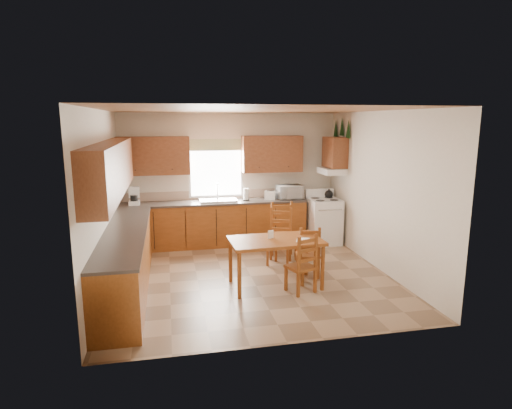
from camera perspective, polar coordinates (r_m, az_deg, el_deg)
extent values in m
plane|color=#886A4E|center=(7.19, -0.69, -9.53)|extent=(4.50, 4.50, 0.00)
plane|color=brown|center=(6.73, -0.75, 12.51)|extent=(4.50, 4.50, 0.00)
plane|color=beige|center=(6.78, -19.72, 0.38)|extent=(4.50, 4.50, 0.00)
plane|color=beige|center=(7.59, 16.21, 1.68)|extent=(4.50, 4.50, 0.00)
plane|color=beige|center=(9.03, -3.46, 3.55)|extent=(4.50, 4.50, 0.00)
plane|color=beige|center=(4.70, 4.56, -3.55)|extent=(4.50, 4.50, 0.00)
cube|color=brown|center=(8.86, -5.51, -2.63)|extent=(3.75, 0.60, 0.88)
cube|color=brown|center=(6.82, -16.88, -7.28)|extent=(0.60, 3.60, 0.88)
cube|color=#3F3531|center=(8.76, -5.57, 0.30)|extent=(3.75, 0.63, 0.04)
cube|color=#3F3531|center=(6.69, -17.10, -3.53)|extent=(0.63, 3.60, 0.04)
cube|color=tan|center=(9.02, -5.78, 1.32)|extent=(3.75, 0.01, 0.18)
cube|color=brown|center=(8.72, -13.51, 6.33)|extent=(1.41, 0.33, 0.75)
cube|color=brown|center=(8.98, 2.15, 6.76)|extent=(1.25, 0.33, 0.75)
cube|color=brown|center=(6.54, -18.75, 4.55)|extent=(0.33, 3.60, 0.75)
cube|color=brown|center=(8.94, 10.48, 6.85)|extent=(0.33, 0.62, 0.62)
cube|color=white|center=(8.96, 10.10, 4.43)|extent=(0.44, 0.62, 0.12)
cube|color=white|center=(8.94, -5.36, 4.73)|extent=(1.13, 0.02, 1.18)
cube|color=white|center=(8.93, -5.36, 4.73)|extent=(1.05, 0.01, 1.10)
cube|color=#587A3D|center=(8.87, -5.40, 7.92)|extent=(1.19, 0.01, 0.24)
cube|color=silver|center=(8.76, -5.09, 0.57)|extent=(0.75, 0.45, 0.04)
cone|color=black|center=(8.68, 12.20, 9.84)|extent=(0.22, 0.22, 0.36)
cone|color=black|center=(8.97, 11.38, 10.16)|extent=(0.22, 0.22, 0.36)
cone|color=black|center=(9.26, 10.59, 9.96)|extent=(0.22, 0.22, 0.36)
cube|color=white|center=(9.05, 9.03, -2.28)|extent=(0.63, 0.65, 0.92)
cube|color=white|center=(8.67, -15.96, 1.05)|extent=(0.22, 0.26, 0.33)
cylinder|color=white|center=(8.80, -1.36, 1.36)|extent=(0.13, 0.13, 0.25)
cube|color=white|center=(8.91, 1.91, 1.24)|extent=(0.26, 0.21, 0.18)
imported|color=white|center=(9.03, 4.48, 1.69)|extent=(0.49, 0.37, 0.29)
cube|color=brown|center=(6.68, 2.60, -7.76)|extent=(1.44, 0.86, 0.75)
cube|color=brown|center=(6.47, 6.00, -7.76)|extent=(0.48, 0.47, 0.90)
cube|color=brown|center=(7.12, 6.95, -6.21)|extent=(0.40, 0.38, 0.85)
cube|color=brown|center=(7.98, 3.74, -3.56)|extent=(0.45, 0.43, 1.03)
cube|color=brown|center=(7.66, 3.11, -4.35)|extent=(0.54, 0.53, 0.99)
cube|color=white|center=(6.56, 6.28, -4.71)|extent=(0.27, 0.31, 0.00)
cube|color=white|center=(6.60, 1.98, -4.01)|extent=(0.09, 0.06, 0.13)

